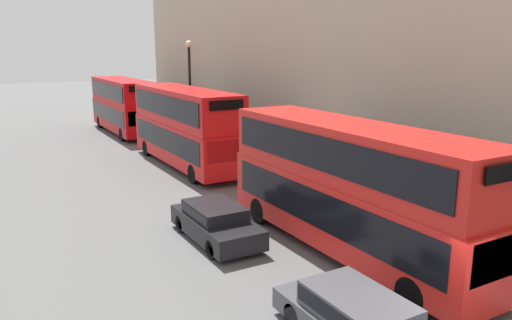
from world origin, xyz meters
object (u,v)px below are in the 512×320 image
bus_leading (350,183)px  car_dark_sedan (359,320)px  bus_second_in_queue (185,124)px  pedestrian (410,217)px  car_hatchback (216,221)px  bus_third_in_queue (123,104)px

bus_leading → car_dark_sedan: 5.86m
bus_second_in_queue → bus_leading: bearing=-90.0°
bus_second_in_queue → pedestrian: bearing=-79.9°
pedestrian → car_hatchback: bearing=150.1°
car_dark_sedan → car_hatchback: (-0.00, 7.65, -0.00)m
bus_leading → pedestrian: size_ratio=6.02×
bus_second_in_queue → pedestrian: bus_second_in_queue is taller
bus_second_in_queue → bus_third_in_queue: 13.18m
bus_leading → bus_second_in_queue: (-0.00, 14.44, 0.05)m
bus_leading → bus_third_in_queue: bus_leading is taller
bus_leading → car_hatchback: bearing=136.8°
bus_leading → car_hatchback: 4.97m
bus_leading → pedestrian: bus_leading is taller
bus_third_in_queue → car_dark_sedan: bearing=-96.1°
bus_second_in_queue → car_hatchback: 11.88m
bus_third_in_queue → pedestrian: bus_third_in_queue is taller
car_dark_sedan → pedestrian: pedestrian is taller
bus_leading → pedestrian: 3.07m
bus_leading → car_dark_sedan: (-3.40, -4.46, -1.71)m
bus_leading → bus_third_in_queue: 27.62m
car_dark_sedan → car_hatchback: bearing=90.0°
bus_third_in_queue → car_dark_sedan: bus_third_in_queue is taller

